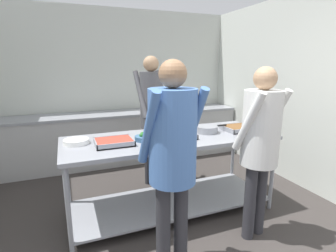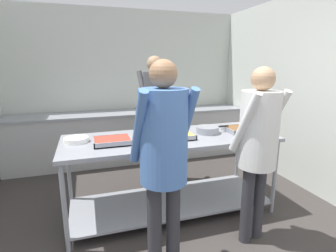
% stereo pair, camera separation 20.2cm
% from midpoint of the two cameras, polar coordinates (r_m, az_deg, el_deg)
% --- Properties ---
extents(wall_rear, '(4.28, 0.06, 2.65)m').
position_cam_midpoint_polar(wall_rear, '(4.96, -7.70, 8.90)').
color(wall_rear, silver).
rests_on(wall_rear, ground_plane).
extents(wall_right, '(0.06, 3.88, 2.65)m').
position_cam_midpoint_polar(wall_right, '(4.22, 27.20, 6.79)').
color(wall_right, silver).
rests_on(wall_right, ground_plane).
extents(back_counter, '(4.12, 0.65, 0.88)m').
position_cam_midpoint_polar(back_counter, '(4.75, -6.61, -2.08)').
color(back_counter, '#A8A8A8').
rests_on(back_counter, ground_plane).
extents(serving_counter, '(2.35, 0.88, 0.91)m').
position_cam_midpoint_polar(serving_counter, '(3.01, 2.52, -7.77)').
color(serving_counter, gray).
rests_on(serving_counter, ground_plane).
extents(plate_stack, '(0.26, 0.26, 0.05)m').
position_cam_midpoint_polar(plate_stack, '(2.85, -17.45, -2.89)').
color(plate_stack, white).
rests_on(plate_stack, serving_counter).
extents(serving_tray_roast, '(0.38, 0.30, 0.05)m').
position_cam_midpoint_polar(serving_tray_roast, '(2.71, -9.97, -3.26)').
color(serving_tray_roast, gray).
rests_on(serving_tray_roast, serving_counter).
extents(broccoli_bowl, '(0.19, 0.19, 0.09)m').
position_cam_midpoint_polar(broccoli_bowl, '(2.78, -3.57, -2.44)').
color(broccoli_bowl, '#3D668C').
rests_on(broccoli_bowl, serving_counter).
extents(serving_tray_greens, '(0.43, 0.33, 0.05)m').
position_cam_midpoint_polar(serving_tray_greens, '(2.86, 3.19, -2.18)').
color(serving_tray_greens, gray).
rests_on(serving_tray_greens, serving_counter).
extents(sauce_pan, '(0.40, 0.26, 0.08)m').
position_cam_midpoint_polar(sauce_pan, '(3.11, 10.48, -0.79)').
color(sauce_pan, gray).
rests_on(sauce_pan, serving_counter).
extents(serving_tray_vegetables, '(0.44, 0.32, 0.05)m').
position_cam_midpoint_polar(serving_tray_vegetables, '(3.30, 17.78, -0.68)').
color(serving_tray_vegetables, gray).
rests_on(serving_tray_vegetables, serving_counter).
extents(guest_serving_left, '(0.50, 0.40, 1.68)m').
position_cam_midpoint_polar(guest_serving_left, '(2.56, 21.20, -2.50)').
color(guest_serving_left, '#2D2D33').
rests_on(guest_serving_left, ground_plane).
extents(guest_serving_right, '(0.50, 0.38, 1.74)m').
position_cam_midpoint_polar(guest_serving_right, '(2.02, 1.90, -4.79)').
color(guest_serving_right, '#2D2D33').
rests_on(guest_serving_right, ground_plane).
extents(cook_behind_counter, '(0.47, 0.42, 1.81)m').
position_cam_midpoint_polar(cook_behind_counter, '(3.64, -1.24, 4.45)').
color(cook_behind_counter, '#2D2D33').
rests_on(cook_behind_counter, ground_plane).
extents(water_bottle, '(0.06, 0.06, 0.26)m').
position_cam_midpoint_polar(water_bottle, '(4.90, 5.07, 5.13)').
color(water_bottle, '#23602D').
rests_on(water_bottle, back_counter).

